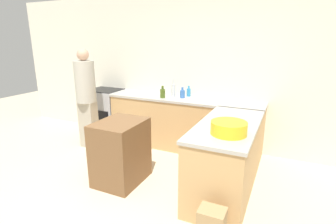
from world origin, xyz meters
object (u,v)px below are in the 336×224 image
at_px(island_table, 121,152).
at_px(vinegar_bottle_clear, 173,90).
at_px(mixing_bowl, 229,128).
at_px(water_bottle_blue, 182,94).
at_px(dish_soap_bottle, 189,92).
at_px(olive_oil_bottle, 163,93).
at_px(person_by_range, 86,96).
at_px(range_oven, 106,112).

distance_m(island_table, vinegar_bottle_clear, 1.56).
distance_m(mixing_bowl, water_bottle_blue, 1.84).
relative_size(vinegar_bottle_clear, dish_soap_bottle, 1.68).
height_order(olive_oil_bottle, person_by_range, person_by_range).
relative_size(island_table, mixing_bowl, 2.22).
relative_size(range_oven, dish_soap_bottle, 5.08).
bearing_deg(island_table, person_by_range, 148.20).
bearing_deg(water_bottle_blue, person_by_range, -156.39).
bearing_deg(vinegar_bottle_clear, island_table, -95.90).
xyz_separation_m(vinegar_bottle_clear, olive_oil_bottle, (-0.14, -0.14, -0.04)).
bearing_deg(olive_oil_bottle, island_table, -90.17).
height_order(mixing_bowl, water_bottle_blue, water_bottle_blue).
relative_size(range_oven, vinegar_bottle_clear, 3.03).
bearing_deg(water_bottle_blue, vinegar_bottle_clear, -176.75).
height_order(dish_soap_bottle, person_by_range, person_by_range).
height_order(island_table, water_bottle_blue, water_bottle_blue).
distance_m(vinegar_bottle_clear, person_by_range, 1.53).
distance_m(vinegar_bottle_clear, olive_oil_bottle, 0.20).
height_order(water_bottle_blue, vinegar_bottle_clear, vinegar_bottle_clear).
height_order(range_oven, water_bottle_blue, water_bottle_blue).
distance_m(range_oven, dish_soap_bottle, 1.81).
xyz_separation_m(range_oven, island_table, (1.36, -1.43, -0.03)).
height_order(island_table, dish_soap_bottle, dish_soap_bottle).
xyz_separation_m(water_bottle_blue, person_by_range, (-1.54, -0.67, -0.04)).
bearing_deg(mixing_bowl, range_oven, 152.59).
bearing_deg(range_oven, person_by_range, -79.18).
xyz_separation_m(olive_oil_bottle, dish_soap_bottle, (0.36, 0.31, -0.01)).
distance_m(water_bottle_blue, olive_oil_bottle, 0.34).
xyz_separation_m(range_oven, mixing_bowl, (2.80, -1.45, 0.53)).
distance_m(mixing_bowl, dish_soap_bottle, 1.95).
bearing_deg(mixing_bowl, island_table, 179.08).
distance_m(range_oven, water_bottle_blue, 1.75).
distance_m(dish_soap_bottle, person_by_range, 1.80).
bearing_deg(person_by_range, dish_soap_bottle, 27.76).
relative_size(island_table, person_by_range, 0.49).
bearing_deg(olive_oil_bottle, dish_soap_bottle, 40.50).
distance_m(island_table, person_by_range, 1.54).
bearing_deg(dish_soap_bottle, water_bottle_blue, -107.70).
bearing_deg(vinegar_bottle_clear, dish_soap_bottle, 38.50).
relative_size(mixing_bowl, dish_soap_bottle, 2.11).
relative_size(island_table, dish_soap_bottle, 4.69).
height_order(mixing_bowl, olive_oil_bottle, olive_oil_bottle).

